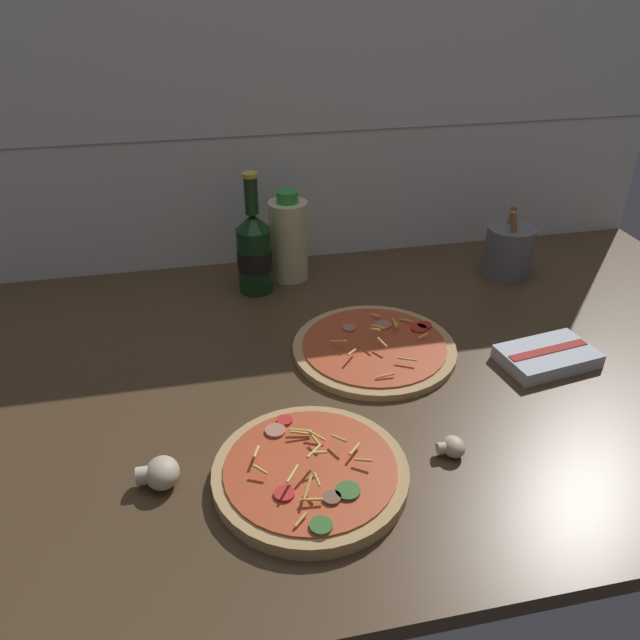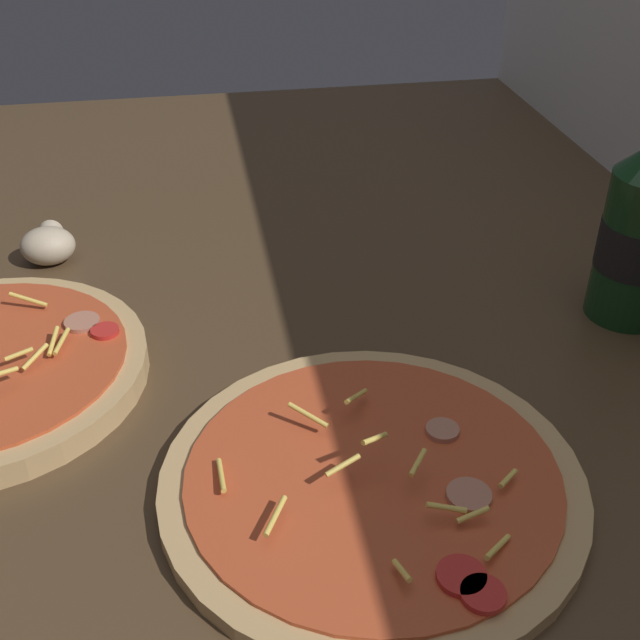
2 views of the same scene
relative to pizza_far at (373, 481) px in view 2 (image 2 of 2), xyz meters
The scene contains 3 objects.
counter_slab 7.07cm from the pizza_far, 137.72° to the right, with size 160.00×90.00×2.50cm.
pizza_far is the anchor object (origin of this frame).
mushroom_left 43.07cm from the pizza_far, 145.92° to the right, with size 5.48×5.22×3.65cm.
Camera 2 is at (41.88, -5.48, 41.27)cm, focal length 45.00 mm.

